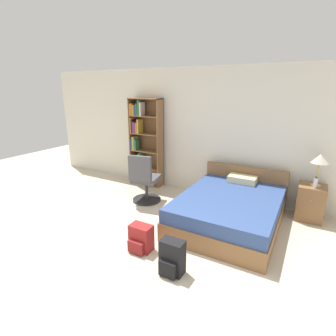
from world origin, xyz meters
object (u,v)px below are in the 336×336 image
at_px(backpack_black, 172,258).
at_px(bed, 230,208).
at_px(table_lamp, 320,160).
at_px(water_bottle, 315,183).
at_px(nightstand, 310,203).
at_px(office_chair, 145,181).
at_px(backpack_red, 141,238).
at_px(bookshelf, 143,141).

bearing_deg(backpack_black, bed, 81.18).
height_order(table_lamp, water_bottle, table_lamp).
distance_m(bed, backpack_black, 1.61).
bearing_deg(bed, water_bottle, 30.56).
height_order(nightstand, table_lamp, table_lamp).
distance_m(office_chair, backpack_red, 1.64).
bearing_deg(table_lamp, bookshelf, 178.28).
distance_m(bookshelf, office_chair, 1.25).
bearing_deg(table_lamp, backpack_black, -120.96).
xyz_separation_m(office_chair, table_lamp, (2.89, 0.80, 0.62)).
xyz_separation_m(bed, table_lamp, (1.18, 0.79, 0.80)).
xyz_separation_m(office_chair, nightstand, (2.86, 0.80, -0.14)).
height_order(bed, backpack_black, bed).
distance_m(bed, backpack_red, 1.62).
relative_size(office_chair, nightstand, 1.61).
relative_size(nightstand, backpack_red, 1.64).
distance_m(bed, office_chair, 1.72).
relative_size(office_chair, water_bottle, 5.34).
height_order(bed, backpack_red, bed).
xyz_separation_m(nightstand, table_lamp, (0.03, 0.00, 0.75)).
xyz_separation_m(water_bottle, backpack_black, (-1.42, -2.28, -0.50)).
bearing_deg(bed, office_chair, -179.66).
height_order(bookshelf, water_bottle, bookshelf).
relative_size(bookshelf, office_chair, 1.98).
relative_size(bookshelf, nightstand, 3.20).
xyz_separation_m(table_lamp, water_bottle, (-0.01, -0.10, -0.36)).
relative_size(bed, backpack_red, 5.40).
relative_size(nightstand, backpack_black, 1.41).
bearing_deg(office_chair, nightstand, 15.67).
distance_m(bookshelf, nightstand, 3.58).
distance_m(office_chair, table_lamp, 3.07).
xyz_separation_m(bookshelf, backpack_red, (1.51, -2.28, -0.84)).
xyz_separation_m(bookshelf, table_lamp, (3.54, -0.11, 0.05)).
relative_size(nightstand, table_lamp, 1.13).
distance_m(backpack_black, backpack_red, 0.64).
bearing_deg(backpack_red, office_chair, 122.10).
height_order(bed, nightstand, bed).
bearing_deg(bookshelf, bed, -20.89).
bearing_deg(bookshelf, office_chair, -54.53).
xyz_separation_m(nightstand, water_bottle, (0.02, -0.10, 0.40)).
xyz_separation_m(bookshelf, office_chair, (0.65, -0.91, -0.57)).
height_order(nightstand, backpack_black, nightstand).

